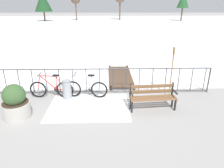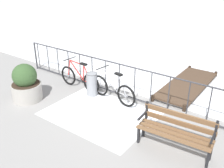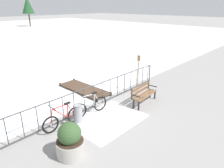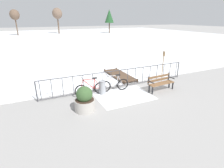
% 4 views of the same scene
% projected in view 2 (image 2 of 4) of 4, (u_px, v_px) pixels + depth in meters
% --- Properties ---
extents(ground_plane, '(160.00, 160.00, 0.00)m').
position_uv_depth(ground_plane, '(134.00, 100.00, 7.59)').
color(ground_plane, gray).
extents(snow_patch, '(2.86, 2.14, 0.01)m').
position_uv_depth(snow_patch, '(100.00, 114.00, 6.90)').
color(snow_patch, white).
rests_on(snow_patch, ground).
extents(railing_fence, '(9.06, 0.06, 1.07)m').
position_uv_depth(railing_fence, '(135.00, 84.00, 7.36)').
color(railing_fence, '#38383D').
rests_on(railing_fence, ground).
extents(bicycle_near_railing, '(1.71, 0.52, 0.97)m').
position_uv_depth(bicycle_near_railing, '(113.00, 89.00, 7.45)').
color(bicycle_near_railing, black).
rests_on(bicycle_near_railing, ground).
extents(bicycle_second, '(1.71, 0.52, 0.97)m').
position_uv_depth(bicycle_second, '(79.00, 78.00, 8.18)').
color(bicycle_second, black).
rests_on(bicycle_second, ground).
extents(park_bench, '(1.63, 0.60, 0.89)m').
position_uv_depth(park_bench, '(176.00, 129.00, 5.37)').
color(park_bench, brown).
rests_on(park_bench, ground).
extents(planter_with_shrub, '(0.88, 0.88, 1.13)m').
position_uv_depth(planter_with_shrub, '(26.00, 84.00, 7.46)').
color(planter_with_shrub, '#ADA8A0').
rests_on(planter_with_shrub, ground).
extents(trash_bin, '(0.35, 0.35, 0.73)m').
position_uv_depth(trash_bin, '(92.00, 84.00, 7.78)').
color(trash_bin, gray).
rests_on(trash_bin, ground).
extents(wooden_dock, '(1.10, 3.13, 0.20)m').
position_uv_depth(wooden_dock, '(187.00, 84.00, 8.35)').
color(wooden_dock, '#4C3828').
rests_on(wooden_dock, ground).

